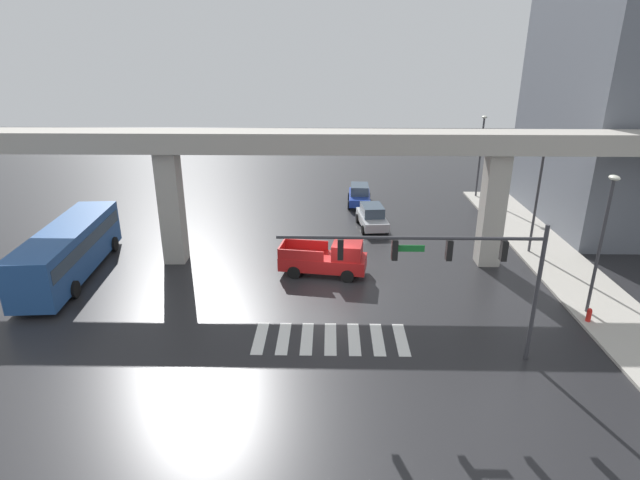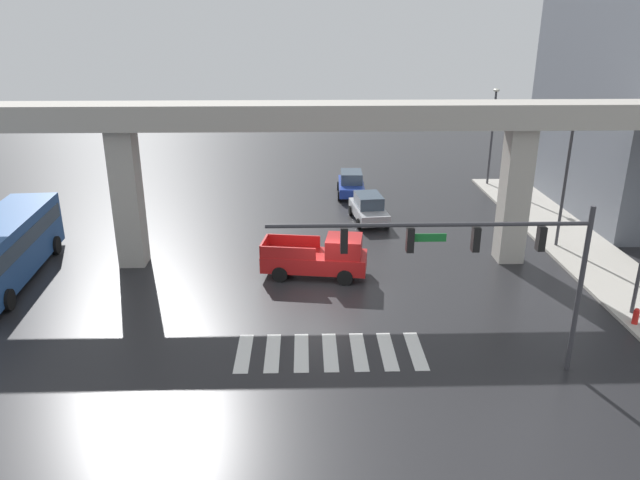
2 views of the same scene
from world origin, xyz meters
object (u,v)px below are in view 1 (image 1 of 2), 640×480
at_px(traffic_signal_mast, 452,259).
at_px(street_lamp_near_corner, 604,230).
at_px(fire_hydrant, 589,316).
at_px(pickup_truck, 328,259).
at_px(street_lamp_mid_block, 539,186).
at_px(city_bus, 69,248).
at_px(sedan_blue, 359,195).
at_px(street_lamp_far_north, 481,147).
at_px(sedan_silver, 372,217).

bearing_deg(traffic_signal_mast, street_lamp_near_corner, 26.45).
bearing_deg(fire_hydrant, traffic_signal_mast, -158.46).
height_order(pickup_truck, traffic_signal_mast, traffic_signal_mast).
bearing_deg(street_lamp_mid_block, city_bus, -171.97).
bearing_deg(traffic_signal_mast, city_bus, 157.96).
relative_size(sedan_blue, street_lamp_near_corner, 0.60).
bearing_deg(street_lamp_mid_block, sedan_blue, 134.38).
bearing_deg(city_bus, street_lamp_near_corner, -8.31).
height_order(street_lamp_near_corner, fire_hydrant, street_lamp_near_corner).
bearing_deg(street_lamp_far_north, fire_hydrant, -91.02).
distance_m(pickup_truck, sedan_blue, 14.67).
height_order(street_lamp_mid_block, fire_hydrant, street_lamp_mid_block).
bearing_deg(pickup_truck, sedan_blue, 79.72).
distance_m(street_lamp_near_corner, street_lamp_mid_block, 8.16).
height_order(city_bus, street_lamp_near_corner, street_lamp_near_corner).
height_order(pickup_truck, fire_hydrant, pickup_truck).
distance_m(city_bus, street_lamp_mid_block, 28.86).
bearing_deg(street_lamp_near_corner, street_lamp_mid_block, 90.00).
bearing_deg(street_lamp_far_north, city_bus, -148.77).
height_order(street_lamp_mid_block, street_lamp_far_north, same).
distance_m(street_lamp_near_corner, fire_hydrant, 4.26).
height_order(sedan_blue, street_lamp_mid_block, street_lamp_mid_block).
distance_m(pickup_truck, sedan_silver, 9.08).
height_order(city_bus, sedan_blue, city_bus).
xyz_separation_m(sedan_silver, street_lamp_far_north, (9.98, 8.34, 3.70)).
distance_m(sedan_silver, street_lamp_mid_block, 11.72).
bearing_deg(sedan_silver, street_lamp_far_north, 39.87).
relative_size(traffic_signal_mast, street_lamp_near_corner, 1.50).
distance_m(sedan_silver, traffic_signal_mast, 17.63).
xyz_separation_m(street_lamp_far_north, fire_hydrant, (-0.40, -22.39, -4.13)).
xyz_separation_m(traffic_signal_mast, street_lamp_near_corner, (8.16, 4.06, -0.12)).
relative_size(sedan_silver, street_lamp_far_north, 0.62).
bearing_deg(street_lamp_mid_block, traffic_signal_mast, -123.72).
distance_m(pickup_truck, street_lamp_near_corner, 14.46).
height_order(city_bus, fire_hydrant, city_bus).
height_order(city_bus, sedan_silver, city_bus).
distance_m(sedan_blue, fire_hydrant, 22.48).
bearing_deg(traffic_signal_mast, street_lamp_mid_block, 56.28).
height_order(sedan_blue, street_lamp_far_north, street_lamp_far_north).
height_order(sedan_silver, street_lamp_near_corner, street_lamp_near_corner).
relative_size(sedan_blue, traffic_signal_mast, 0.40).
height_order(sedan_silver, street_lamp_far_north, street_lamp_far_north).
bearing_deg(city_bus, street_lamp_far_north, 31.23).
relative_size(pickup_truck, sedan_blue, 1.22).
relative_size(traffic_signal_mast, fire_hydrant, 12.81).
bearing_deg(street_lamp_mid_block, sedan_silver, 153.87).
bearing_deg(fire_hydrant, street_lamp_near_corner, 68.12).
bearing_deg(sedan_blue, fire_hydrant, -62.94).
height_order(sedan_blue, traffic_signal_mast, traffic_signal_mast).
relative_size(sedan_silver, fire_hydrant, 5.26).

